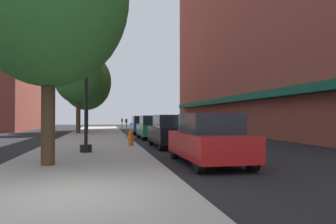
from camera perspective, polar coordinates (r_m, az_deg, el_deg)
name	(u,v)px	position (r m, az deg, el deg)	size (l,w,h in m)	color
ground_plane	(149,138)	(24.38, -3.30, -4.55)	(90.00, 90.00, 0.00)	black
sidewalk_slab	(95,137)	(25.15, -12.70, -4.28)	(4.80, 50.00, 0.12)	gray
building_right_brick	(259,3)	(33.34, 15.76, 17.98)	(6.80, 40.00, 24.69)	brown
building_far_background	(9,67)	(45.09, -26.28, 7.16)	(6.80, 18.00, 15.65)	brown
lamppost	(86,77)	(13.64, -14.27, 6.10)	(0.48, 0.48, 5.90)	black
fire_hydrant	(131,138)	(16.33, -6.58, -4.51)	(0.33, 0.26, 0.79)	#E05614
parking_meter_near	(126,126)	(20.93, -7.38, -2.54)	(0.14, 0.09, 1.31)	slate
parking_meter_far	(122,125)	(26.01, -8.12, -2.22)	(0.14, 0.09, 1.31)	slate
tree_near	(78,76)	(30.48, -15.55, 6.15)	(4.39, 4.39, 7.70)	#422D1E
tree_mid	(86,82)	(35.17, -14.22, 5.17)	(5.17, 5.17, 8.12)	#4C3823
car_red	(209,140)	(10.63, 7.18, -4.87)	(1.80, 4.30, 1.66)	black
car_black	(171,132)	(16.52, 0.49, -3.47)	(1.80, 4.30, 1.66)	black
car_green	(152,127)	(23.10, -2.86, -2.74)	(1.80, 4.30, 1.66)	black
car_blue	(141,125)	(29.68, -4.72, -2.34)	(1.80, 4.30, 1.66)	black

